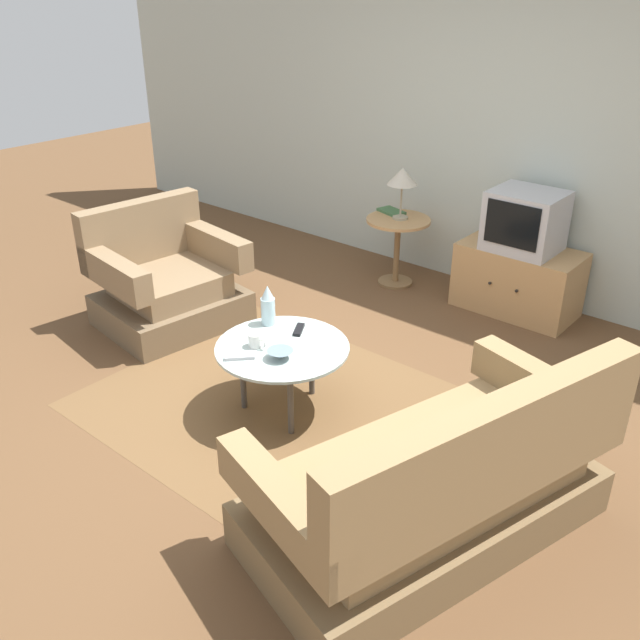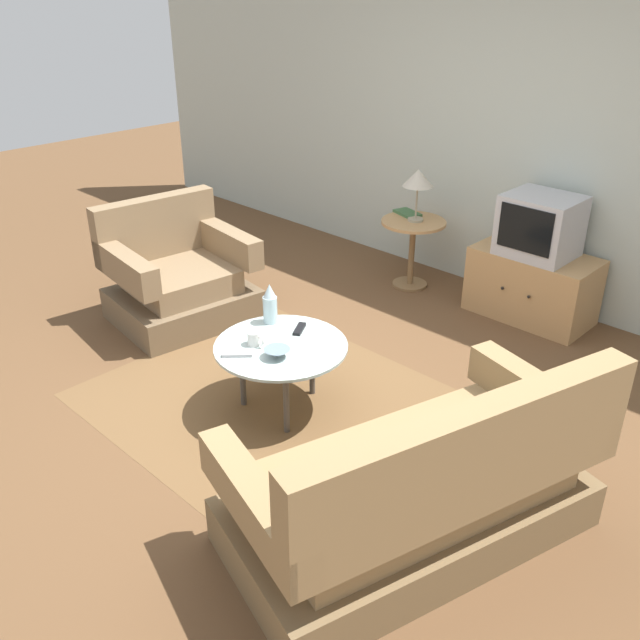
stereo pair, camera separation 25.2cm
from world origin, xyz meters
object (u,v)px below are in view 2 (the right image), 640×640
(tv_stand, at_px, (532,285))
(book, at_px, (407,213))
(television, at_px, (540,226))
(tv_remote_dark, at_px, (300,329))
(table_lamp, at_px, (418,180))
(side_table, at_px, (413,239))
(armchair, at_px, (178,280))
(coffee_table, at_px, (281,350))
(tv_remote_silver, at_px, (237,355))
(mug, at_px, (255,338))
(couch, at_px, (419,490))
(vase, at_px, (270,304))
(bowl, at_px, (277,353))

(tv_stand, distance_m, book, 1.22)
(television, height_order, tv_remote_dark, television)
(television, bearing_deg, table_lamp, -171.35)
(side_table, height_order, table_lamp, table_lamp)
(armchair, relative_size, coffee_table, 1.35)
(television, relative_size, tv_remote_dark, 3.39)
(table_lamp, height_order, tv_remote_silver, table_lamp)
(side_table, height_order, mug, side_table)
(armchair, bearing_deg, tv_remote_dark, 92.89)
(couch, height_order, side_table, couch)
(table_lamp, bearing_deg, side_table, -139.37)
(coffee_table, height_order, tv_remote_dark, tv_remote_dark)
(tv_stand, distance_m, mug, 2.40)
(tv_remote_silver, xyz_separation_m, book, (-0.62, 2.40, 0.14))
(couch, bearing_deg, tv_remote_silver, 103.79)
(couch, relative_size, side_table, 3.21)
(tv_stand, bearing_deg, mug, -103.87)
(coffee_table, bearing_deg, side_table, 105.61)
(vase, relative_size, bowl, 1.70)
(couch, xyz_separation_m, vase, (-1.53, 0.48, 0.27))
(mug, relative_size, tv_remote_dark, 0.83)
(coffee_table, xyz_separation_m, tv_remote_silver, (-0.08, -0.26, 0.05))
(table_lamp, height_order, book, table_lamp)
(tv_remote_silver, relative_size, book, 0.59)
(tv_remote_silver, bearing_deg, bowl, -5.67)
(couch, distance_m, vase, 1.62)
(side_table, relative_size, table_lamp, 1.37)
(table_lamp, bearing_deg, armchair, -118.88)
(coffee_table, xyz_separation_m, mug, (-0.12, -0.10, 0.08))
(vase, relative_size, tv_remote_dark, 1.71)
(vase, bearing_deg, side_table, 99.23)
(couch, bearing_deg, book, 54.90)
(armchair, bearing_deg, coffee_table, 85.31)
(couch, xyz_separation_m, mug, (-1.38, 0.22, 0.19))
(armchair, distance_m, table_lamp, 2.06)
(side_table, distance_m, bowl, 2.25)
(side_table, distance_m, book, 0.24)
(armchair, relative_size, table_lamp, 2.52)
(couch, height_order, bowl, couch)
(tv_stand, xyz_separation_m, tv_remote_silver, (-0.54, -2.48, 0.20))
(armchair, relative_size, bowl, 7.03)
(side_table, xyz_separation_m, book, (-0.14, 0.10, 0.17))
(table_lamp, bearing_deg, coffee_table, -74.71)
(side_table, xyz_separation_m, television, (1.03, 0.16, 0.33))
(tv_remote_silver, bearing_deg, tv_stand, 30.77)
(television, bearing_deg, tv_remote_dark, -104.36)
(mug, bearing_deg, tv_stand, 76.13)
(television, distance_m, tv_remote_silver, 2.54)
(side_table, distance_m, table_lamp, 0.51)
(armchair, height_order, table_lamp, table_lamp)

